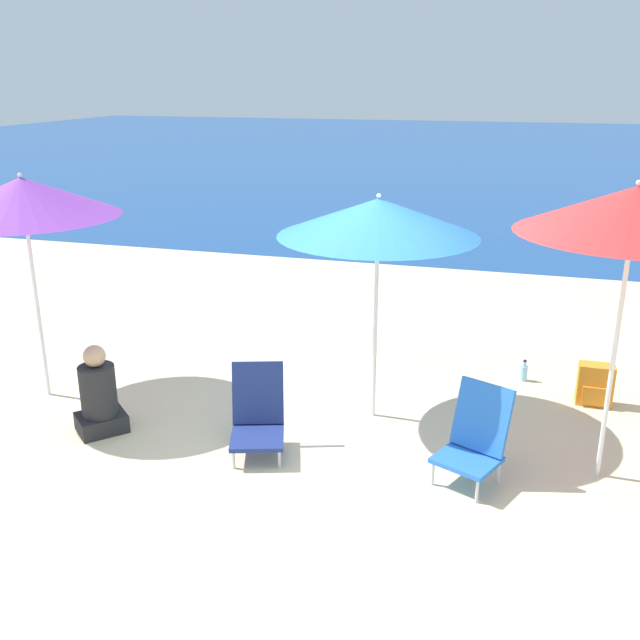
% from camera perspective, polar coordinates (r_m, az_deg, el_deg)
% --- Properties ---
extents(ground_plane, '(60.00, 60.00, 0.00)m').
position_cam_1_polar(ground_plane, '(5.99, -0.01, -10.86)').
color(ground_plane, beige).
extents(sea_water, '(60.00, 40.00, 0.01)m').
position_cam_1_polar(sea_water, '(31.56, 13.56, 13.07)').
color(sea_water, '#19478C').
rests_on(sea_water, ground).
extents(beach_umbrella_blue, '(1.73, 1.73, 2.05)m').
position_cam_1_polar(beach_umbrella_blue, '(6.09, 4.68, 8.17)').
color(beach_umbrella_blue, white).
rests_on(beach_umbrella_blue, ground).
extents(beach_umbrella_red, '(1.64, 1.64, 2.31)m').
position_cam_1_polar(beach_umbrella_red, '(5.45, 23.89, 8.01)').
color(beach_umbrella_red, white).
rests_on(beach_umbrella_red, ground).
extents(beach_umbrella_purple, '(1.72, 1.72, 2.16)m').
position_cam_1_polar(beach_umbrella_purple, '(7.02, -22.69, 9.04)').
color(beach_umbrella_purple, white).
rests_on(beach_umbrella_purple, ground).
extents(beach_chair_blue, '(0.60, 0.63, 0.76)m').
position_cam_1_polar(beach_chair_blue, '(5.65, 12.31, -9.07)').
color(beach_chair_blue, silver).
rests_on(beach_chair_blue, ground).
extents(beach_chair_navy, '(0.58, 0.67, 0.71)m').
position_cam_1_polar(beach_chair_navy, '(6.00, -5.01, -7.50)').
color(beach_chair_navy, silver).
rests_on(beach_chair_navy, ground).
extents(person_seated_near, '(0.53, 0.53, 0.81)m').
position_cam_1_polar(person_seated_near, '(6.54, -17.27, -5.91)').
color(person_seated_near, '#262628').
rests_on(person_seated_near, ground).
extents(backpack_orange, '(0.33, 0.21, 0.40)m').
position_cam_1_polar(backpack_orange, '(7.28, 21.15, -4.86)').
color(backpack_orange, orange).
rests_on(backpack_orange, ground).
extents(water_bottle, '(0.07, 0.07, 0.22)m').
position_cam_1_polar(water_bottle, '(7.64, 16.00, -4.06)').
color(water_bottle, '#8CCCEA').
rests_on(water_bottle, ground).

